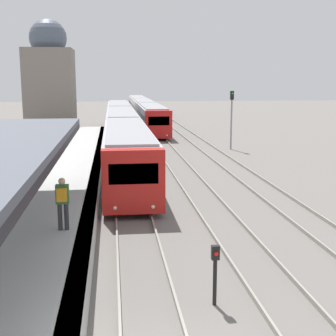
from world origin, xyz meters
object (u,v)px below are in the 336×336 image
person_on_platform (62,200)px  train_far (143,110)px  signal_post_near (215,268)px  signal_mast_far (232,113)px  train_near (122,126)px

person_on_platform → train_far: 50.37m
train_far → person_on_platform: bearing=-96.7°
signal_post_near → signal_mast_far: size_ratio=0.33×
train_near → train_far: 23.81m
train_near → signal_post_near: (1.68, -29.97, -0.68)m
train_near → signal_mast_far: (8.86, -3.47, 1.34)m
train_near → person_on_platform: bearing=-95.1°
person_on_platform → train_far: size_ratio=0.04×
person_on_platform → signal_mast_far: (11.24, 23.00, 1.04)m
train_far → signal_mast_far: bearing=-78.7°
signal_post_near → train_far: bearing=88.1°
person_on_platform → signal_post_near: (4.06, -3.51, -0.99)m
signal_post_near → signal_mast_far: 27.54m
person_on_platform → train_near: (2.38, 26.47, -0.30)m
train_near → signal_mast_far: size_ratio=9.46×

